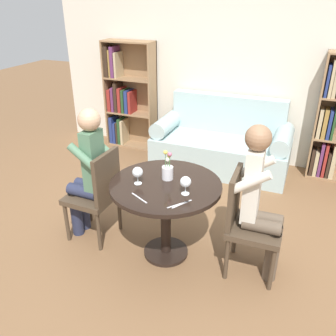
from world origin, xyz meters
name	(u,v)px	position (x,y,z in m)	size (l,w,h in m)	color
ground_plane	(166,253)	(0.00, 0.00, 0.00)	(16.00, 16.00, 0.00)	brown
back_wall	(235,60)	(0.00, 2.36, 1.35)	(5.20, 0.05, 2.70)	silver
round_table	(166,199)	(0.00, 0.00, 0.58)	(0.93, 0.93, 0.72)	black
couch	(222,145)	(0.00, 1.94, 0.31)	(1.75, 0.80, 0.92)	#A8C1C1
bookshelf_left	(126,97)	(-1.56, 2.20, 0.74)	(0.74, 0.28, 1.55)	#93704C
chair_left	(97,192)	(-0.68, 0.00, 0.49)	(0.43, 0.43, 0.90)	#473828
chair_right	(247,219)	(0.68, 0.07, 0.49)	(0.43, 0.43, 0.90)	#473828
person_left	(88,173)	(-0.76, 0.00, 0.67)	(0.43, 0.35, 1.28)	#282D47
person_right	(261,202)	(0.76, 0.08, 0.68)	(0.42, 0.35, 1.30)	brown
wine_glass_left	(138,173)	(-0.21, -0.09, 0.82)	(0.09, 0.09, 0.15)	white
wine_glass_right	(186,182)	(0.21, -0.10, 0.82)	(0.09, 0.09, 0.15)	white
flower_vase	(168,170)	(-0.02, 0.08, 0.80)	(0.10, 0.10, 0.27)	silver
knife_left_setting	(178,204)	(0.21, -0.26, 0.72)	(0.13, 0.16, 0.00)	silver
fork_left_setting	(139,198)	(-0.10, -0.29, 0.72)	(0.17, 0.10, 0.00)	silver
knife_right_setting	(182,204)	(0.23, -0.25, 0.72)	(0.10, 0.17, 0.00)	silver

